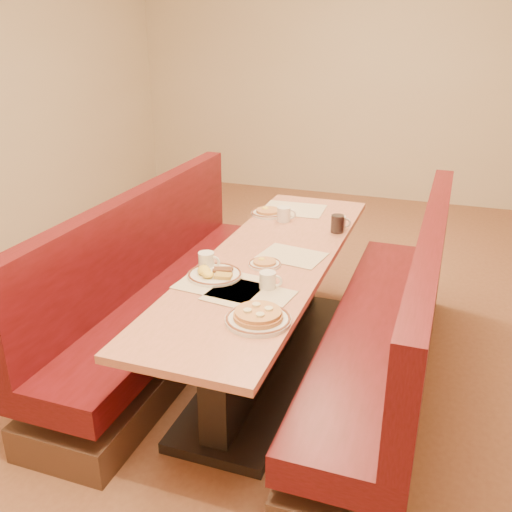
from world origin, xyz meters
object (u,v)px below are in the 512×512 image
(eggs_plate, at_px, (214,274))
(coffee_mug_c, at_px, (340,223))
(pancake_plate, at_px, (258,317))
(soda_tumbler_mid, at_px, (337,224))
(booth_right, at_px, (391,336))
(diner_table, at_px, (269,314))
(coffee_mug_a, at_px, (268,280))
(booth_left, at_px, (162,298))
(coffee_mug_b, at_px, (207,260))
(coffee_mug_d, at_px, (284,214))
(soda_tumbler_near, at_px, (206,261))

(eggs_plate, height_order, coffee_mug_c, coffee_mug_c)
(pancake_plate, height_order, soda_tumbler_mid, soda_tumbler_mid)
(booth_right, relative_size, eggs_plate, 8.49)
(diner_table, bearing_deg, soda_tumbler_mid, 63.06)
(coffee_mug_a, height_order, coffee_mug_c, same)
(eggs_plate, bearing_deg, soda_tumbler_mid, 62.67)
(booth_left, relative_size, eggs_plate, 8.49)
(booth_right, bearing_deg, eggs_plate, -158.41)
(booth_right, height_order, coffee_mug_b, booth_right)
(diner_table, bearing_deg, coffee_mug_d, 99.62)
(coffee_mug_c, bearing_deg, booth_left, -168.21)
(coffee_mug_b, height_order, soda_tumbler_mid, soda_tumbler_mid)
(eggs_plate, bearing_deg, soda_tumbler_near, 136.19)
(coffee_mug_d, bearing_deg, pancake_plate, -93.71)
(booth_right, xyz_separation_m, eggs_plate, (-0.93, -0.37, 0.41))
(booth_left, bearing_deg, diner_table, 0.00)
(eggs_plate, height_order, soda_tumbler_mid, soda_tumbler_mid)
(coffee_mug_c, relative_size, soda_tumbler_near, 1.30)
(soda_tumbler_near, distance_m, soda_tumbler_mid, 1.01)
(pancake_plate, xyz_separation_m, eggs_plate, (-0.39, 0.39, -0.01))
(booth_right, distance_m, pancake_plate, 1.01)
(coffee_mug_a, bearing_deg, pancake_plate, -89.60)
(diner_table, distance_m, booth_right, 0.73)
(soda_tumbler_near, xyz_separation_m, soda_tumbler_mid, (0.56, 0.84, 0.01))
(eggs_plate, distance_m, coffee_mug_d, 1.02)
(coffee_mug_d, bearing_deg, diner_table, -96.32)
(booth_right, relative_size, coffee_mug_c, 20.81)
(eggs_plate, xyz_separation_m, soda_tumbler_mid, (0.47, 0.92, 0.04))
(booth_left, height_order, soda_tumbler_mid, booth_left)
(eggs_plate, bearing_deg, coffee_mug_a, -6.77)
(booth_right, distance_m, eggs_plate, 1.08)
(diner_table, relative_size, soda_tumbler_near, 27.00)
(coffee_mug_c, bearing_deg, pancake_plate, -112.75)
(coffee_mug_a, bearing_deg, coffee_mug_b, 151.51)
(diner_table, height_order, soda_tumbler_near, soda_tumbler_near)
(soda_tumbler_near, bearing_deg, booth_right, 15.70)
(booth_right, relative_size, coffee_mug_b, 19.83)
(booth_left, bearing_deg, booth_right, 0.00)
(coffee_mug_b, xyz_separation_m, soda_tumbler_mid, (0.56, 0.83, 0.01))
(coffee_mug_a, relative_size, soda_tumbler_near, 1.31)
(pancake_plate, distance_m, coffee_mug_b, 0.67)
(pancake_plate, height_order, coffee_mug_d, coffee_mug_d)
(coffee_mug_d, bearing_deg, booth_right, -53.51)
(soda_tumbler_mid, bearing_deg, coffee_mug_c, 86.31)
(coffee_mug_b, height_order, coffee_mug_c, coffee_mug_b)
(eggs_plate, relative_size, coffee_mug_a, 2.43)
(coffee_mug_a, bearing_deg, diner_table, 96.65)
(booth_right, bearing_deg, pancake_plate, -125.57)
(booth_right, height_order, eggs_plate, booth_right)
(booth_right, bearing_deg, soda_tumbler_near, -164.30)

